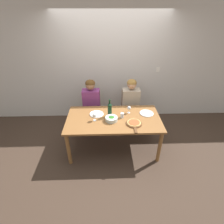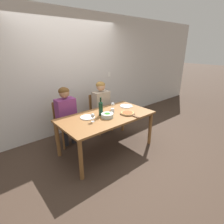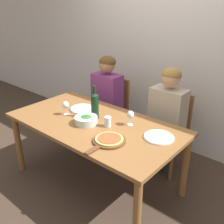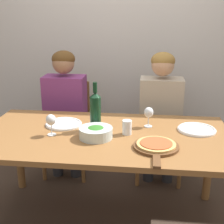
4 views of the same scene
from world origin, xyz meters
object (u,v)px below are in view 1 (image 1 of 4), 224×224
(pizza_on_board, at_px, (134,123))
(chair_left, at_px, (92,108))
(water_tumbler, at_px, (122,115))
(wine_glass_right, at_px, (129,108))
(broccoli_bowl, at_px, (111,119))
(chair_right, at_px, (130,107))
(wine_glass_left, at_px, (94,116))
(person_woman, at_px, (91,101))
(dinner_plate_right, at_px, (147,113))
(wine_bottle, at_px, (110,109))
(person_man, at_px, (131,100))
(dinner_plate_left, at_px, (97,114))

(pizza_on_board, bearing_deg, chair_left, 129.17)
(pizza_on_board, bearing_deg, water_tumbler, 132.53)
(chair_left, relative_size, wine_glass_right, 5.89)
(pizza_on_board, bearing_deg, broccoli_bowl, 162.70)
(chair_right, height_order, wine_glass_right, chair_right)
(broccoli_bowl, xyz_separation_m, wine_glass_left, (-0.31, 0.01, 0.07))
(broccoli_bowl, relative_size, wine_glass_right, 1.52)
(person_woman, relative_size, dinner_plate_right, 4.45)
(wine_bottle, relative_size, water_tumbler, 3.48)
(person_man, distance_m, water_tumbler, 0.74)
(broccoli_bowl, xyz_separation_m, dinner_plate_right, (0.70, 0.22, -0.03))
(person_woman, relative_size, pizza_on_board, 2.84)
(wine_glass_left, distance_m, wine_glass_right, 0.71)
(broccoli_bowl, xyz_separation_m, wine_glass_right, (0.35, 0.26, 0.07))
(chair_left, height_order, pizza_on_board, chair_left)
(dinner_plate_right, height_order, wine_glass_right, wine_glass_right)
(pizza_on_board, bearing_deg, dinner_plate_right, 49.13)
(broccoli_bowl, bearing_deg, chair_left, 115.51)
(broccoli_bowl, bearing_deg, dinner_plate_right, 17.14)
(pizza_on_board, bearing_deg, person_woman, 132.39)
(chair_right, bearing_deg, broccoli_bowl, -117.35)
(dinner_plate_right, height_order, water_tumbler, water_tumbler)
(broccoli_bowl, distance_m, pizza_on_board, 0.42)
(person_man, xyz_separation_m, pizza_on_board, (-0.06, -0.91, 0.01))
(chair_right, distance_m, dinner_plate_right, 0.76)
(dinner_plate_left, height_order, dinner_plate_right, same)
(chair_right, relative_size, wine_bottle, 2.54)
(person_man, relative_size, dinner_plate_left, 4.45)
(person_woman, height_order, wine_glass_right, person_woman)
(person_woman, bearing_deg, chair_left, 90.00)
(chair_right, relative_size, wine_glass_right, 5.89)
(person_woman, xyz_separation_m, wine_glass_left, (0.11, -0.77, 0.10))
(broccoli_bowl, distance_m, dinner_plate_right, 0.73)
(chair_left, relative_size, person_woman, 0.73)
(chair_left, height_order, wine_glass_left, chair_left)
(dinner_plate_left, xyz_separation_m, pizza_on_board, (0.69, -0.35, 0.01))
(chair_right, height_order, person_woman, person_woman)
(dinner_plate_left, bearing_deg, wine_bottle, -13.68)
(chair_left, bearing_deg, pizza_on_board, -50.83)
(chair_right, bearing_deg, wine_bottle, -123.64)
(person_man, bearing_deg, dinner_plate_right, -67.29)
(pizza_on_board, xyz_separation_m, wine_glass_right, (-0.05, 0.38, 0.09))
(dinner_plate_left, height_order, wine_glass_right, wine_glass_right)
(chair_right, bearing_deg, person_woman, -172.97)
(person_woman, bearing_deg, water_tumbler, -47.66)
(chair_left, bearing_deg, wine_bottle, -61.58)
(person_woman, relative_size, water_tumbler, 12.05)
(wine_glass_left, height_order, wine_glass_right, same)
(dinner_plate_left, bearing_deg, person_woman, 104.11)
(broccoli_bowl, bearing_deg, wine_glass_left, 177.88)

